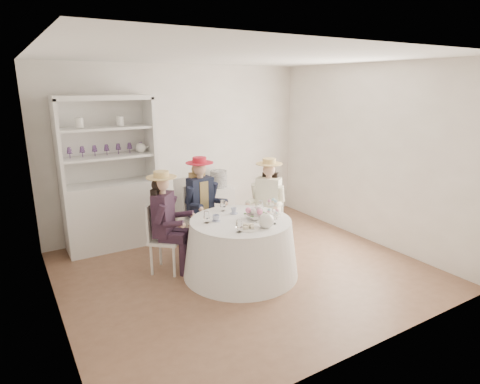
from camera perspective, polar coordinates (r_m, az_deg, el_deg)
ground at (r=5.44m, az=0.56°, el=-10.98°), size 4.50×4.50×0.00m
ceiling at (r=4.89m, az=0.64°, el=18.72°), size 4.50×4.50×0.00m
wall_back at (r=6.75m, az=-8.45°, el=6.08°), size 4.50×0.00×4.50m
wall_front at (r=3.51m, az=18.09°, el=-2.95°), size 4.50×0.00×4.50m
wall_left at (r=4.29m, az=-25.87°, el=-0.52°), size 0.00×4.50×4.50m
wall_right at (r=6.45m, az=17.91°, el=5.10°), size 0.00×4.50×4.50m
tea_table at (r=5.19m, az=0.09°, el=-7.85°), size 1.48×1.48×0.74m
hutch at (r=6.23m, az=-17.94°, el=-0.45°), size 1.35×0.56×2.24m
side_table at (r=6.99m, az=-3.01°, el=-1.96°), size 0.50×0.50×0.68m
hatbox at (r=6.87m, az=-3.07°, el=1.88°), size 0.34×0.34×0.29m
guest_left at (r=5.21m, az=-10.59°, el=-3.41°), size 0.57×0.57×1.35m
guest_mid at (r=5.82m, az=-5.54°, el=-0.95°), size 0.51×0.53×1.39m
guest_right at (r=5.90m, az=4.00°, el=-0.91°), size 0.58×0.56×1.36m
spare_chair at (r=6.24m, az=-8.02°, el=-2.06°), size 0.46×0.46×1.05m
teacup_a at (r=5.01m, az=-3.42°, el=-3.76°), size 0.11×0.11×0.07m
teacup_b at (r=5.28m, az=-0.88°, el=-2.74°), size 0.10×0.10×0.07m
teacup_c at (r=5.30m, az=1.90°, el=-2.71°), size 0.10×0.10×0.06m
flower_bowl at (r=5.07m, az=2.27°, el=-3.60°), size 0.26×0.26×0.06m
flower_arrangement at (r=5.10m, az=2.18°, el=-2.67°), size 0.20×0.20×0.08m
table_teapot at (r=4.79m, az=3.75°, el=-4.07°), size 0.27×0.19×0.20m
sandwich_plate at (r=4.76m, az=1.21°, el=-5.07°), size 0.26×0.26×0.06m
cupcake_stand at (r=5.22m, az=4.65°, el=-2.51°), size 0.23×0.23×0.21m
stemware_set at (r=5.04m, az=0.09°, el=-3.17°), size 0.91×0.87×0.15m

